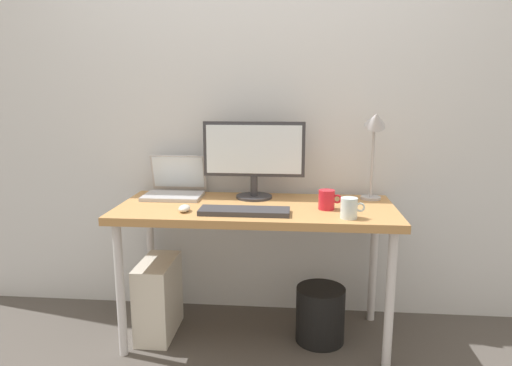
% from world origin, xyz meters
% --- Properties ---
extents(ground_plane, '(6.00, 6.00, 0.00)m').
position_xyz_m(ground_plane, '(0.00, 0.00, 0.00)').
color(ground_plane, '#4C4742').
extents(back_wall, '(4.40, 0.04, 2.60)m').
position_xyz_m(back_wall, '(0.00, 0.36, 1.30)').
color(back_wall, silver).
rests_on(back_wall, ground_plane).
extents(desk, '(1.44, 0.61, 0.74)m').
position_xyz_m(desk, '(0.00, 0.00, 0.67)').
color(desk, '#B7844C').
rests_on(desk, ground_plane).
extents(monitor, '(0.56, 0.20, 0.42)m').
position_xyz_m(monitor, '(-0.03, 0.17, 0.98)').
color(monitor, '#333338').
rests_on(monitor, desk).
extents(laptop, '(0.32, 0.28, 0.23)m').
position_xyz_m(laptop, '(-0.48, 0.19, 0.80)').
color(laptop, '#B2B2B7').
rests_on(laptop, desk).
extents(desk_lamp, '(0.11, 0.16, 0.50)m').
position_xyz_m(desk_lamp, '(0.62, 0.17, 1.10)').
color(desk_lamp, '#B2B2B7').
rests_on(desk_lamp, desk).
extents(keyboard, '(0.44, 0.14, 0.02)m').
position_xyz_m(keyboard, '(-0.04, -0.16, 0.75)').
color(keyboard, '#333338').
rests_on(keyboard, desk).
extents(mouse, '(0.06, 0.09, 0.03)m').
position_xyz_m(mouse, '(-0.34, -0.15, 0.76)').
color(mouse, silver).
rests_on(mouse, desk).
extents(coffee_mug, '(0.12, 0.08, 0.10)m').
position_xyz_m(coffee_mug, '(0.36, -0.04, 0.79)').
color(coffee_mug, red).
rests_on(coffee_mug, desk).
extents(glass_cup, '(0.11, 0.08, 0.10)m').
position_xyz_m(glass_cup, '(0.46, -0.20, 0.79)').
color(glass_cup, silver).
rests_on(glass_cup, desk).
extents(computer_tower, '(0.18, 0.36, 0.42)m').
position_xyz_m(computer_tower, '(-0.54, -0.02, 0.21)').
color(computer_tower, silver).
rests_on(computer_tower, ground_plane).
extents(wastebasket, '(0.26, 0.26, 0.30)m').
position_xyz_m(wastebasket, '(0.35, -0.02, 0.15)').
color(wastebasket, black).
rests_on(wastebasket, ground_plane).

